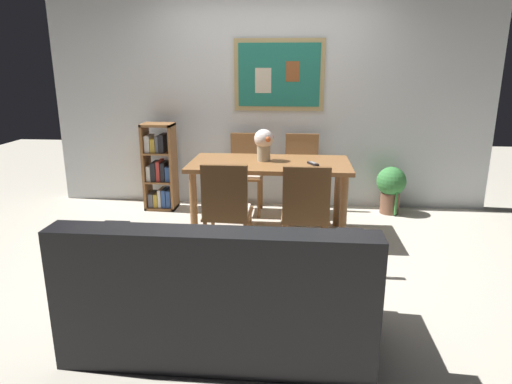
{
  "coord_description": "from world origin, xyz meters",
  "views": [
    {
      "loc": [
        0.34,
        -3.87,
        1.69
      ],
      "look_at": [
        0.01,
        -0.22,
        0.65
      ],
      "focal_mm": 31.84,
      "sensor_mm": 36.0,
      "label": 1
    }
  ],
  "objects_px": {
    "dining_chair_near_right": "(306,208)",
    "bookshelf": "(160,170)",
    "dining_table": "(270,172)",
    "dining_chair_far_right": "(302,167)",
    "flower_vase": "(264,143)",
    "dining_chair_far_left": "(246,166)",
    "leather_couch": "(221,297)",
    "potted_ivy": "(391,187)",
    "dining_chair_near_left": "(227,206)",
    "tv_remote": "(313,164)"
  },
  "relations": [
    {
      "from": "dining_chair_near_right",
      "to": "bookshelf",
      "type": "bearing_deg",
      "value": 138.05
    },
    {
      "from": "dining_table",
      "to": "dining_chair_far_right",
      "type": "distance_m",
      "value": 0.83
    },
    {
      "from": "flower_vase",
      "to": "dining_chair_far_left",
      "type": "bearing_deg",
      "value": 110.16
    },
    {
      "from": "dining_chair_far_right",
      "to": "leather_couch",
      "type": "xyz_separation_m",
      "value": [
        -0.5,
        -2.66,
        -0.22
      ]
    },
    {
      "from": "dining_chair_near_right",
      "to": "leather_couch",
      "type": "height_order",
      "value": "dining_chair_near_right"
    },
    {
      "from": "potted_ivy",
      "to": "flower_vase",
      "type": "xyz_separation_m",
      "value": [
        -1.42,
        -0.75,
        0.62
      ]
    },
    {
      "from": "leather_couch",
      "to": "bookshelf",
      "type": "distance_m",
      "value": 2.91
    },
    {
      "from": "dining_table",
      "to": "dining_chair_far_left",
      "type": "bearing_deg",
      "value": 113.03
    },
    {
      "from": "dining_table",
      "to": "dining_chair_far_right",
      "type": "relative_size",
      "value": 1.72
    },
    {
      "from": "dining_chair_near_left",
      "to": "bookshelf",
      "type": "xyz_separation_m",
      "value": [
        -1.03,
        1.52,
        -0.06
      ]
    },
    {
      "from": "leather_couch",
      "to": "tv_remote",
      "type": "distance_m",
      "value": 1.96
    },
    {
      "from": "dining_chair_far_right",
      "to": "dining_table",
      "type": "bearing_deg",
      "value": -112.96
    },
    {
      "from": "dining_chair_far_right",
      "to": "potted_ivy",
      "type": "xyz_separation_m",
      "value": [
        1.03,
        0.05,
        -0.22
      ]
    },
    {
      "from": "bookshelf",
      "to": "dining_chair_near_left",
      "type": "bearing_deg",
      "value": -55.77
    },
    {
      "from": "dining_chair_far_right",
      "to": "tv_remote",
      "type": "distance_m",
      "value": 0.88
    },
    {
      "from": "dining_chair_far_right",
      "to": "dining_chair_near_right",
      "type": "relative_size",
      "value": 1.0
    },
    {
      "from": "dining_chair_near_right",
      "to": "tv_remote",
      "type": "xyz_separation_m",
      "value": [
        0.07,
        0.68,
        0.23
      ]
    },
    {
      "from": "dining_chair_far_left",
      "to": "tv_remote",
      "type": "relative_size",
      "value": 5.76
    },
    {
      "from": "dining_chair_far_left",
      "to": "bookshelf",
      "type": "distance_m",
      "value": 1.03
    },
    {
      "from": "dining_chair_near_right",
      "to": "flower_vase",
      "type": "relative_size",
      "value": 2.89
    },
    {
      "from": "dining_chair_near_left",
      "to": "leather_couch",
      "type": "xyz_separation_m",
      "value": [
        0.14,
        -1.14,
        -0.22
      ]
    },
    {
      "from": "dining_chair_near_right",
      "to": "bookshelf",
      "type": "distance_m",
      "value": 2.28
    },
    {
      "from": "potted_ivy",
      "to": "leather_couch",
      "type": "bearing_deg",
      "value": -119.57
    },
    {
      "from": "dining_chair_near_left",
      "to": "bookshelf",
      "type": "height_order",
      "value": "bookshelf"
    },
    {
      "from": "dining_chair_near_left",
      "to": "potted_ivy",
      "type": "bearing_deg",
      "value": 43.17
    },
    {
      "from": "dining_chair_near_left",
      "to": "bookshelf",
      "type": "relative_size",
      "value": 0.89
    },
    {
      "from": "dining_table",
      "to": "tv_remote",
      "type": "distance_m",
      "value": 0.44
    },
    {
      "from": "dining_chair_near_left",
      "to": "flower_vase",
      "type": "height_order",
      "value": "flower_vase"
    },
    {
      "from": "dining_chair_near_left",
      "to": "tv_remote",
      "type": "height_order",
      "value": "dining_chair_near_left"
    },
    {
      "from": "dining_chair_far_right",
      "to": "dining_chair_near_right",
      "type": "distance_m",
      "value": 1.53
    },
    {
      "from": "dining_chair_near_right",
      "to": "leather_couch",
      "type": "xyz_separation_m",
      "value": [
        -0.53,
        -1.13,
        -0.22
      ]
    },
    {
      "from": "dining_chair_near_right",
      "to": "flower_vase",
      "type": "distance_m",
      "value": 1.01
    },
    {
      "from": "dining_chair_far_left",
      "to": "leather_couch",
      "type": "relative_size",
      "value": 0.51
    },
    {
      "from": "dining_chair_far_left",
      "to": "bookshelf",
      "type": "xyz_separation_m",
      "value": [
        -1.03,
        0.0,
        -0.06
      ]
    },
    {
      "from": "dining_table",
      "to": "bookshelf",
      "type": "bearing_deg",
      "value": 150.78
    },
    {
      "from": "dining_chair_near_left",
      "to": "flower_vase",
      "type": "xyz_separation_m",
      "value": [
        0.25,
        0.82,
        0.4
      ]
    },
    {
      "from": "dining_chair_far_right",
      "to": "flower_vase",
      "type": "bearing_deg",
      "value": -118.79
    },
    {
      "from": "dining_chair_near_right",
      "to": "bookshelf",
      "type": "xyz_separation_m",
      "value": [
        -1.7,
        1.52,
        -0.06
      ]
    },
    {
      "from": "bookshelf",
      "to": "potted_ivy",
      "type": "relative_size",
      "value": 1.86
    },
    {
      "from": "flower_vase",
      "to": "bookshelf",
      "type": "bearing_deg",
      "value": 151.48
    },
    {
      "from": "dining_chair_near_right",
      "to": "tv_remote",
      "type": "relative_size",
      "value": 5.76
    },
    {
      "from": "bookshelf",
      "to": "potted_ivy",
      "type": "height_order",
      "value": "bookshelf"
    },
    {
      "from": "dining_table",
      "to": "tv_remote",
      "type": "relative_size",
      "value": 9.92
    },
    {
      "from": "dining_chair_far_left",
      "to": "bookshelf",
      "type": "height_order",
      "value": "bookshelf"
    },
    {
      "from": "dining_chair_far_left",
      "to": "tv_remote",
      "type": "height_order",
      "value": "dining_chair_far_left"
    },
    {
      "from": "dining_chair_near_left",
      "to": "dining_chair_near_right",
      "type": "height_order",
      "value": "same"
    },
    {
      "from": "bookshelf",
      "to": "tv_remote",
      "type": "bearing_deg",
      "value": -25.52
    },
    {
      "from": "dining_chair_far_right",
      "to": "potted_ivy",
      "type": "distance_m",
      "value": 1.06
    },
    {
      "from": "dining_chair_far_left",
      "to": "tv_remote",
      "type": "distance_m",
      "value": 1.14
    },
    {
      "from": "bookshelf",
      "to": "potted_ivy",
      "type": "distance_m",
      "value": 2.71
    }
  ]
}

